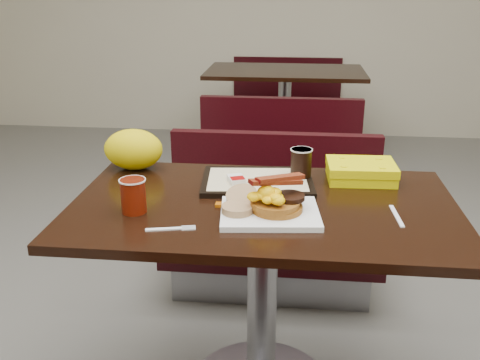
# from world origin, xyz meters

# --- Properties ---
(table_near) EXTENTS (1.20, 0.70, 0.75)m
(table_near) POSITION_xyz_m (0.00, 0.00, 0.38)
(table_near) COLOR black
(table_near) RESTS_ON floor
(bench_near_n) EXTENTS (1.00, 0.46, 0.72)m
(bench_near_n) POSITION_xyz_m (0.00, 0.70, 0.36)
(bench_near_n) COLOR black
(bench_near_n) RESTS_ON floor
(table_far) EXTENTS (1.20, 0.70, 0.75)m
(table_far) POSITION_xyz_m (0.00, 2.60, 0.38)
(table_far) COLOR black
(table_far) RESTS_ON floor
(bench_far_s) EXTENTS (1.00, 0.46, 0.72)m
(bench_far_s) POSITION_xyz_m (0.00, 1.90, 0.36)
(bench_far_s) COLOR black
(bench_far_s) RESTS_ON floor
(bench_far_n) EXTENTS (1.00, 0.46, 0.72)m
(bench_far_n) POSITION_xyz_m (0.00, 3.30, 0.36)
(bench_far_n) COLOR black
(bench_far_n) RESTS_ON floor
(platter) EXTENTS (0.31, 0.25, 0.02)m
(platter) POSITION_xyz_m (0.02, -0.10, 0.76)
(platter) COLOR white
(platter) RESTS_ON table_near
(pancake_stack) EXTENTS (0.19, 0.19, 0.03)m
(pancake_stack) POSITION_xyz_m (0.04, -0.09, 0.78)
(pancake_stack) COLOR #9E661A
(pancake_stack) RESTS_ON platter
(sausage_patty) EXTENTS (0.09, 0.09, 0.01)m
(sausage_patty) POSITION_xyz_m (0.08, -0.08, 0.81)
(sausage_patty) COLOR black
(sausage_patty) RESTS_ON pancake_stack
(scrambled_eggs) EXTENTS (0.10, 0.09, 0.05)m
(scrambled_eggs) POSITION_xyz_m (0.01, -0.11, 0.82)
(scrambled_eggs) COLOR #FFAE05
(scrambled_eggs) RESTS_ON pancake_stack
(bacon_strips) EXTENTS (0.18, 0.15, 0.01)m
(bacon_strips) POSITION_xyz_m (0.04, -0.08, 0.86)
(bacon_strips) COLOR #4B0507
(bacon_strips) RESTS_ON scrambled_eggs
(muffin_bottom) EXTENTS (0.10, 0.10, 0.02)m
(muffin_bottom) POSITION_xyz_m (-0.07, -0.12, 0.78)
(muffin_bottom) COLOR #A48456
(muffin_bottom) RESTS_ON platter
(muffin_top) EXTENTS (0.11, 0.11, 0.06)m
(muffin_top) POSITION_xyz_m (-0.06, -0.05, 0.79)
(muffin_top) COLOR #A48456
(muffin_top) RESTS_ON platter
(coffee_cup_near) EXTENTS (0.10, 0.10, 0.10)m
(coffee_cup_near) POSITION_xyz_m (-0.38, -0.11, 0.80)
(coffee_cup_near) COLOR #921805
(coffee_cup_near) RESTS_ON table_near
(fork) EXTENTS (0.14, 0.06, 0.00)m
(fork) POSITION_xyz_m (-0.27, -0.22, 0.75)
(fork) COLOR white
(fork) RESTS_ON table_near
(knife) EXTENTS (0.02, 0.15, 0.00)m
(knife) POSITION_xyz_m (0.40, -0.06, 0.75)
(knife) COLOR white
(knife) RESTS_ON table_near
(condiment_syrup) EXTENTS (0.04, 0.03, 0.01)m
(condiment_syrup) POSITION_xyz_m (-0.13, -0.04, 0.75)
(condiment_syrup) COLOR #A04A06
(condiment_syrup) RESTS_ON table_near
(condiment_ketchup) EXTENTS (0.04, 0.03, 0.01)m
(condiment_ketchup) POSITION_xyz_m (-0.17, 0.07, 0.75)
(condiment_ketchup) COLOR #8C0504
(condiment_ketchup) RESTS_ON table_near
(tray) EXTENTS (0.40, 0.30, 0.02)m
(tray) POSITION_xyz_m (-0.03, 0.16, 0.76)
(tray) COLOR black
(tray) RESTS_ON table_near
(hashbrown_sleeve_left) EXTENTS (0.07, 0.08, 0.02)m
(hashbrown_sleeve_left) POSITION_xyz_m (-0.10, 0.13, 0.78)
(hashbrown_sleeve_left) COLOR silver
(hashbrown_sleeve_left) RESTS_ON tray
(coffee_cup_far) EXTENTS (0.07, 0.07, 0.10)m
(coffee_cup_far) POSITION_xyz_m (0.11, 0.21, 0.82)
(coffee_cup_far) COLOR black
(coffee_cup_far) RESTS_ON tray
(clamshell) EXTENTS (0.24, 0.18, 0.06)m
(clamshell) POSITION_xyz_m (0.32, 0.24, 0.78)
(clamshell) COLOR #DFD403
(clamshell) RESTS_ON table_near
(paper_bag) EXTENTS (0.22, 0.16, 0.15)m
(paper_bag) POSITION_xyz_m (-0.49, 0.27, 0.82)
(paper_bag) COLOR #D6C507
(paper_bag) RESTS_ON table_near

